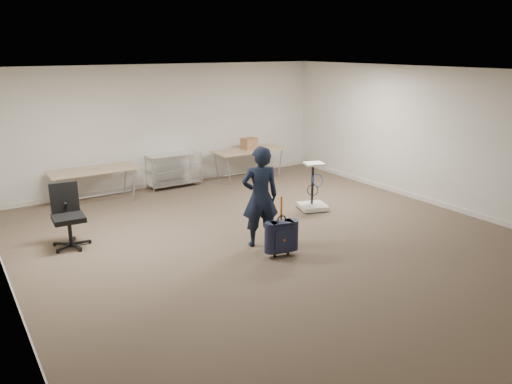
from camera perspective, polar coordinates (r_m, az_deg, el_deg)
ground at (r=8.38m, az=2.49°, el=-5.96°), size 9.00×9.00×0.00m
room_shell at (r=9.45m, az=-2.34°, el=-3.01°), size 8.00×9.00×9.00m
folding_table_left at (r=10.88m, az=-18.08°, el=2.23°), size 1.80×0.75×0.73m
folding_table_right at (r=12.35m, az=-0.84°, el=4.64°), size 1.80×0.75×0.73m
wire_shelf at (r=11.76m, az=-9.37°, el=2.64°), size 1.22×0.47×0.80m
person at (r=8.06m, az=0.48°, el=-0.55°), size 0.70×0.57×1.67m
suitcase at (r=7.79m, az=2.92°, el=-5.10°), size 0.39×0.28×0.97m
office_chair at (r=8.74m, az=-20.57°, el=-3.85°), size 0.63×0.63×1.05m
equipment_cart at (r=10.10m, az=6.53°, el=-0.61°), size 0.66×0.66×0.96m
cardboard_box at (r=12.39m, az=-0.78°, el=5.56°), size 0.40×0.33×0.27m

